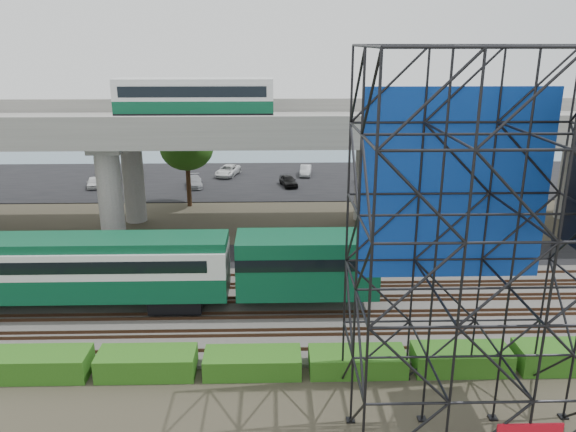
{
  "coord_description": "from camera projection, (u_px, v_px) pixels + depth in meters",
  "views": [
    {
      "loc": [
        2.09,
        -27.68,
        15.22
      ],
      "look_at": [
        2.95,
        6.0,
        4.58
      ],
      "focal_mm": 35.0,
      "sensor_mm": 36.0,
      "label": 1
    }
  ],
  "objects": [
    {
      "name": "parked_cars",
      "position": [
        272.0,
        175.0,
        62.91
      ],
      "size": [
        34.93,
        9.6,
        1.29
      ],
      "color": "silver",
      "rests_on": "parking_lot"
    },
    {
      "name": "commuter_train",
      "position": [
        98.0,
        267.0,
        31.76
      ],
      "size": [
        29.3,
        3.06,
        4.3
      ],
      "color": "black",
      "rests_on": "rail_tracks"
    },
    {
      "name": "overpass",
      "position": [
        243.0,
        133.0,
        43.69
      ],
      "size": [
        80.0,
        12.0,
        12.4
      ],
      "color": "#9E9B93",
      "rests_on": "ground"
    },
    {
      "name": "harbor_water",
      "position": [
        260.0,
        145.0,
        84.3
      ],
      "size": [
        140.0,
        40.0,
        0.03
      ],
      "primitive_type": "cube",
      "color": "slate",
      "rests_on": "ground"
    },
    {
      "name": "trees",
      "position": [
        189.0,
        166.0,
        44.54
      ],
      "size": [
        40.94,
        16.94,
        7.69
      ],
      "color": "#382314",
      "rests_on": "ground"
    },
    {
      "name": "suv",
      "position": [
        182.0,
        250.0,
        40.13
      ],
      "size": [
        5.57,
        4.02,
        1.41
      ],
      "primitive_type": "imported",
      "rotation": [
        0.0,
        0.0,
        1.2
      ],
      "color": "black",
      "rests_on": "service_road"
    },
    {
      "name": "service_road",
      "position": [
        246.0,
        257.0,
        40.91
      ],
      "size": [
        90.0,
        5.0,
        0.08
      ],
      "primitive_type": "cube",
      "color": "black",
      "rests_on": "ground"
    },
    {
      "name": "hedge_strip",
      "position": [
        253.0,
        362.0,
        26.67
      ],
      "size": [
        34.6,
        1.8,
        1.2
      ],
      "color": "#245212",
      "rests_on": "ground"
    },
    {
      "name": "ground",
      "position": [
        237.0,
        328.0,
        30.92
      ],
      "size": [
        140.0,
        140.0,
        0.0
      ],
      "primitive_type": "plane",
      "color": "#474233",
      "rests_on": "ground"
    },
    {
      "name": "scaffold_tower",
      "position": [
        475.0,
        253.0,
        21.29
      ],
      "size": [
        9.36,
        6.36,
        15.0
      ],
      "color": "black",
      "rests_on": "ground"
    },
    {
      "name": "rail_tracks",
      "position": [
        239.0,
        307.0,
        32.74
      ],
      "size": [
        90.0,
        9.52,
        0.16
      ],
      "color": "#472D1E",
      "rests_on": "ballast_bed"
    },
    {
      "name": "parking_lot",
      "position": [
        256.0,
        180.0,
        63.32
      ],
      "size": [
        90.0,
        18.0,
        0.08
      ],
      "primitive_type": "cube",
      "color": "black",
      "rests_on": "ground"
    },
    {
      "name": "ballast_bed",
      "position": [
        239.0,
        310.0,
        32.79
      ],
      "size": [
        90.0,
        12.0,
        0.2
      ],
      "primitive_type": "cube",
      "color": "slate",
      "rests_on": "ground"
    }
  ]
}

